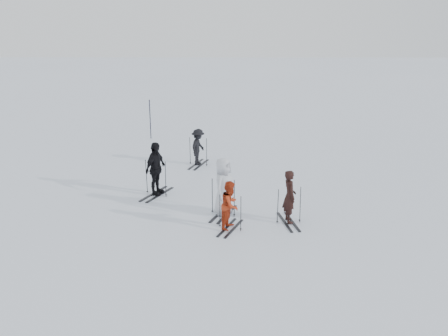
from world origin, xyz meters
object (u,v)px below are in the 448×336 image
skier_uphill_left (156,169)px  skier_grey (223,187)px  skier_uphill_far (198,147)px  piste_marker (150,119)px  skier_red (230,206)px  skier_near_dark (289,197)px

skier_uphill_left → skier_grey: bearing=-101.9°
skier_uphill_far → piste_marker: bearing=48.4°
skier_red → skier_uphill_far: 6.86m
piste_marker → skier_uphill_left: bearing=-80.1°
skier_uphill_left → skier_uphill_far: (1.30, 3.75, -0.18)m
skier_grey → piste_marker: 11.10m
skier_red → skier_uphill_left: (-2.68, 2.97, 0.22)m
skier_uphill_left → skier_uphill_far: 3.98m
skier_uphill_far → skier_grey: bearing=-150.3°
skier_near_dark → skier_uphill_left: (-4.52, 2.47, 0.12)m
skier_red → skier_uphill_far: skier_uphill_far is taller
skier_uphill_far → piste_marker: 5.55m
skier_grey → skier_uphill_left: (-2.45, 1.84, 0.02)m
skier_uphill_left → piste_marker: size_ratio=0.94×
skier_near_dark → skier_grey: 2.17m
skier_uphill_far → skier_uphill_left: bearing=178.9°
skier_red → skier_grey: size_ratio=0.79×
skier_near_dark → piste_marker: size_ratio=0.82×
skier_uphill_left → skier_uphill_far: skier_uphill_left is taller
piste_marker → skier_red: bearing=-70.1°
skier_grey → skier_uphill_left: bearing=74.1°
skier_near_dark → skier_red: (-1.84, -0.49, -0.09)m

